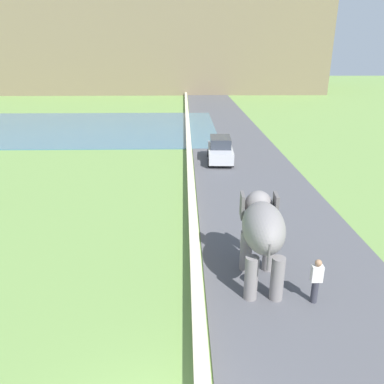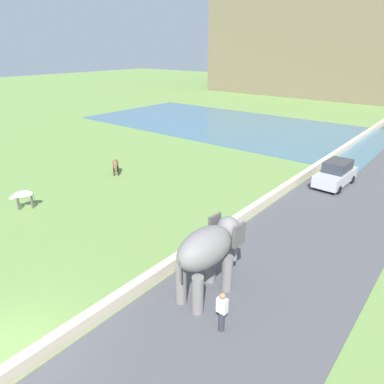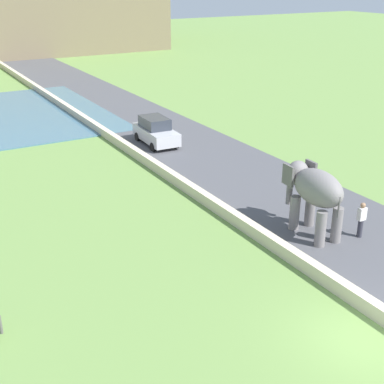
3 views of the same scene
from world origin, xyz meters
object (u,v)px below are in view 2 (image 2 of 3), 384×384
(person_beside_elephant, at_px, (222,311))
(car_silver, at_px, (336,174))
(cow_white, at_px, (23,196))
(elephant, at_px, (209,250))
(cow_brown, at_px, (115,164))

(person_beside_elephant, relative_size, car_silver, 0.40)
(car_silver, distance_m, cow_white, 20.60)
(cow_white, bearing_deg, elephant, 2.90)
(person_beside_elephant, bearing_deg, elephant, 139.56)
(person_beside_elephant, height_order, car_silver, car_silver)
(person_beside_elephant, bearing_deg, cow_brown, 152.27)
(car_silver, distance_m, cow_brown, 16.10)
(elephant, bearing_deg, person_beside_elephant, -40.44)
(car_silver, bearing_deg, person_beside_elephant, -84.53)
(cow_white, bearing_deg, cow_brown, 93.66)
(cow_brown, bearing_deg, elephant, -26.07)
(cow_brown, bearing_deg, person_beside_elephant, -27.73)
(cow_white, bearing_deg, person_beside_elephant, -2.45)
(cow_white, xyz_separation_m, cow_brown, (-0.48, 7.47, 0.00))
(car_silver, height_order, cow_white, car_silver)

